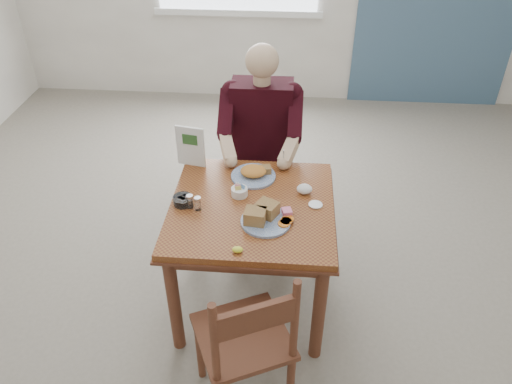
# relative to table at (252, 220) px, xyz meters

# --- Properties ---
(floor) EXTENTS (6.00, 6.00, 0.00)m
(floor) POSITION_rel_table_xyz_m (0.00, 0.00, -0.64)
(floor) COLOR #71695B
(floor) RESTS_ON ground
(lemon_wedge) EXTENTS (0.06, 0.05, 0.03)m
(lemon_wedge) POSITION_rel_table_xyz_m (-0.04, -0.39, 0.13)
(lemon_wedge) COLOR yellow
(lemon_wedge) RESTS_ON table
(napkin) EXTENTS (0.10, 0.08, 0.06)m
(napkin) POSITION_rel_table_xyz_m (0.29, 0.13, 0.14)
(napkin) COLOR white
(napkin) RESTS_ON table
(metal_dish) EXTENTS (0.09, 0.09, 0.01)m
(metal_dish) POSITION_rel_table_xyz_m (0.35, 0.02, 0.12)
(metal_dish) COLOR silver
(metal_dish) RESTS_ON table
(table) EXTENTS (0.92, 0.92, 0.75)m
(table) POSITION_rel_table_xyz_m (0.00, 0.00, 0.00)
(table) COLOR brown
(table) RESTS_ON ground
(chair_far) EXTENTS (0.42, 0.42, 0.95)m
(chair_far) POSITION_rel_table_xyz_m (0.00, 0.80, -0.16)
(chair_far) COLOR #5A2F1D
(chair_far) RESTS_ON ground
(chair_near) EXTENTS (0.56, 0.56, 0.95)m
(chair_near) POSITION_rel_table_xyz_m (0.03, -0.71, -0.16)
(chair_near) COLOR #5A2F1D
(chair_near) RESTS_ON ground
(diner) EXTENTS (0.53, 0.56, 1.39)m
(diner) POSITION_rel_table_xyz_m (0.00, 0.71, 0.17)
(diner) COLOR gray
(diner) RESTS_ON chair_far
(near_plate) EXTENTS (0.32, 0.32, 0.09)m
(near_plate) POSITION_rel_table_xyz_m (0.08, -0.14, 0.14)
(near_plate) COLOR white
(near_plate) RESTS_ON table
(far_plate) EXTENTS (0.32, 0.32, 0.07)m
(far_plate) POSITION_rel_table_xyz_m (-0.01, 0.27, 0.14)
(far_plate) COLOR white
(far_plate) RESTS_ON table
(caddy) EXTENTS (0.12, 0.12, 0.07)m
(caddy) POSITION_rel_table_xyz_m (-0.08, 0.08, 0.14)
(caddy) COLOR white
(caddy) RESTS_ON table
(shakers) EXTENTS (0.09, 0.06, 0.08)m
(shakers) POSITION_rel_table_xyz_m (-0.31, -0.06, 0.15)
(shakers) COLOR white
(shakers) RESTS_ON table
(creamer) EXTENTS (0.14, 0.14, 0.05)m
(creamer) POSITION_rel_table_xyz_m (-0.38, -0.03, 0.14)
(creamer) COLOR white
(creamer) RESTS_ON table
(menu) EXTENTS (0.18, 0.05, 0.26)m
(menu) POSITION_rel_table_xyz_m (-0.40, 0.37, 0.24)
(menu) COLOR white
(menu) RESTS_ON table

